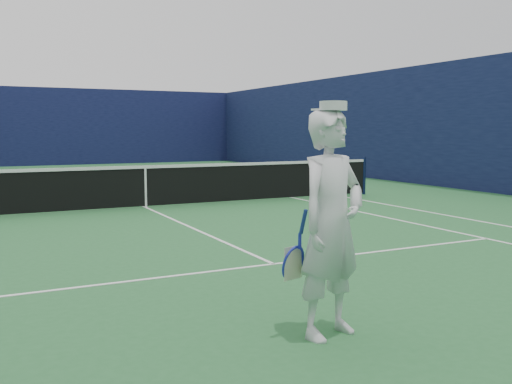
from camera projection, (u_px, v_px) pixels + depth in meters
ground at (146, 208)px, 13.55m from camera, size 80.00×80.00×0.00m
court_markings at (146, 208)px, 13.55m from camera, size 11.03×23.83×0.01m
windscreen_fence at (144, 123)px, 13.33m from camera, size 20.12×36.12×4.00m
tennis_net at (146, 184)px, 13.49m from camera, size 12.88×0.09×1.07m
tennis_player at (331, 223)px, 5.05m from camera, size 0.90×0.67×2.10m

